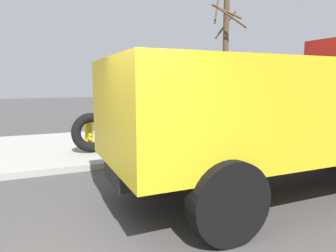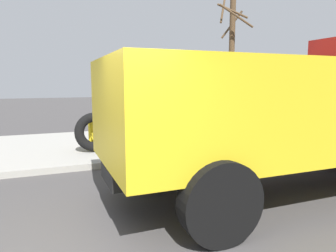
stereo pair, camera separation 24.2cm
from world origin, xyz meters
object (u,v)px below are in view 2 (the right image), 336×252
(bare_tree, at_px, (231,57))
(dump_truck_yellow, at_px, (303,106))
(fire_hydrant, at_px, (92,132))
(loose_tire, at_px, (94,132))
(stop_sign, at_px, (221,100))

(bare_tree, bearing_deg, dump_truck_yellow, -111.99)
(fire_hydrant, bearing_deg, loose_tire, -90.07)
(fire_hydrant, height_order, stop_sign, stop_sign)
(loose_tire, height_order, bare_tree, bare_tree)
(stop_sign, bearing_deg, fire_hydrant, 157.21)
(stop_sign, relative_size, bare_tree, 0.36)
(loose_tire, distance_m, stop_sign, 3.61)
(fire_hydrant, distance_m, stop_sign, 3.76)
(fire_hydrant, distance_m, bare_tree, 6.70)
(stop_sign, height_order, dump_truck_yellow, dump_truck_yellow)
(loose_tire, relative_size, stop_sign, 0.53)
(dump_truck_yellow, height_order, bare_tree, bare_tree)
(fire_hydrant, relative_size, stop_sign, 0.45)
(dump_truck_yellow, xyz_separation_m, bare_tree, (2.63, 6.52, 1.45))
(dump_truck_yellow, bearing_deg, loose_tire, 128.95)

